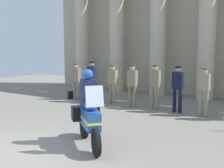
{
  "coord_description": "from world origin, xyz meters",
  "views": [
    {
      "loc": [
        5.22,
        -4.14,
        2.47
      ],
      "look_at": [
        0.11,
        3.83,
        1.23
      ],
      "focal_mm": 47.23,
      "sensor_mm": 36.0,
      "label": 1
    }
  ],
  "objects_px": {
    "officer_in_row_3": "(132,82)",
    "briefcase_on_ground": "(71,95)",
    "officer_in_row_0": "(76,78)",
    "motorcycle_with_rider": "(89,114)",
    "officer_in_row_5": "(178,85)",
    "officer_in_row_4": "(155,83)",
    "officer_in_row_6": "(204,88)",
    "officer_in_row_1": "(92,78)",
    "officer_in_row_2": "(113,81)"
  },
  "relations": [
    {
      "from": "officer_in_row_3",
      "to": "briefcase_on_ground",
      "type": "distance_m",
      "value": 3.42
    },
    {
      "from": "officer_in_row_0",
      "to": "motorcycle_with_rider",
      "type": "bearing_deg",
      "value": 132.0
    },
    {
      "from": "officer_in_row_0",
      "to": "officer_in_row_5",
      "type": "height_order",
      "value": "officer_in_row_5"
    },
    {
      "from": "officer_in_row_3",
      "to": "officer_in_row_4",
      "type": "relative_size",
      "value": 0.98
    },
    {
      "from": "officer_in_row_6",
      "to": "officer_in_row_3",
      "type": "bearing_deg",
      "value": -0.9
    },
    {
      "from": "officer_in_row_1",
      "to": "officer_in_row_2",
      "type": "distance_m",
      "value": 0.97
    },
    {
      "from": "officer_in_row_2",
      "to": "officer_in_row_3",
      "type": "height_order",
      "value": "officer_in_row_3"
    },
    {
      "from": "officer_in_row_1",
      "to": "briefcase_on_ground",
      "type": "bearing_deg",
      "value": -6.45
    },
    {
      "from": "officer_in_row_2",
      "to": "officer_in_row_5",
      "type": "height_order",
      "value": "officer_in_row_5"
    },
    {
      "from": "officer_in_row_6",
      "to": "motorcycle_with_rider",
      "type": "bearing_deg",
      "value": 71.01
    },
    {
      "from": "officer_in_row_2",
      "to": "officer_in_row_0",
      "type": "bearing_deg",
      "value": 1.83
    },
    {
      "from": "officer_in_row_5",
      "to": "briefcase_on_ground",
      "type": "relative_size",
      "value": 4.78
    },
    {
      "from": "officer_in_row_3",
      "to": "briefcase_on_ground",
      "type": "xyz_separation_m",
      "value": [
        -3.31,
        0.07,
        -0.82
      ]
    },
    {
      "from": "officer_in_row_1",
      "to": "officer_in_row_5",
      "type": "relative_size",
      "value": 1.04
    },
    {
      "from": "officer_in_row_4",
      "to": "officer_in_row_5",
      "type": "xyz_separation_m",
      "value": [
        0.93,
        -0.07,
        -0.01
      ]
    },
    {
      "from": "officer_in_row_5",
      "to": "officer_in_row_6",
      "type": "bearing_deg",
      "value": 177.86
    },
    {
      "from": "officer_in_row_0",
      "to": "briefcase_on_ground",
      "type": "relative_size",
      "value": 4.63
    },
    {
      "from": "officer_in_row_3",
      "to": "officer_in_row_5",
      "type": "height_order",
      "value": "officer_in_row_5"
    },
    {
      "from": "officer_in_row_1",
      "to": "officer_in_row_4",
      "type": "height_order",
      "value": "officer_in_row_1"
    },
    {
      "from": "officer_in_row_6",
      "to": "motorcycle_with_rider",
      "type": "distance_m",
      "value": 4.84
    },
    {
      "from": "officer_in_row_6",
      "to": "briefcase_on_ground",
      "type": "bearing_deg",
      "value": -1.26
    },
    {
      "from": "officer_in_row_1",
      "to": "officer_in_row_2",
      "type": "bearing_deg",
      "value": -168.86
    },
    {
      "from": "officer_in_row_0",
      "to": "officer_in_row_2",
      "type": "xyz_separation_m",
      "value": [
        1.92,
        0.07,
        -0.0
      ]
    },
    {
      "from": "officer_in_row_1",
      "to": "motorcycle_with_rider",
      "type": "relative_size",
      "value": 0.94
    },
    {
      "from": "officer_in_row_6",
      "to": "officer_in_row_2",
      "type": "bearing_deg",
      "value": -2.51
    },
    {
      "from": "officer_in_row_1",
      "to": "officer_in_row_4",
      "type": "xyz_separation_m",
      "value": [
        2.92,
        0.15,
        -0.03
      ]
    },
    {
      "from": "officer_in_row_6",
      "to": "motorcycle_with_rider",
      "type": "xyz_separation_m",
      "value": [
        -1.55,
        -4.58,
        -0.22
      ]
    },
    {
      "from": "officer_in_row_0",
      "to": "officer_in_row_5",
      "type": "distance_m",
      "value": 4.83
    },
    {
      "from": "officer_in_row_1",
      "to": "officer_in_row_2",
      "type": "xyz_separation_m",
      "value": [
        0.95,
        0.19,
        -0.07
      ]
    },
    {
      "from": "officer_in_row_1",
      "to": "briefcase_on_ground",
      "type": "height_order",
      "value": "officer_in_row_1"
    },
    {
      "from": "briefcase_on_ground",
      "to": "officer_in_row_6",
      "type": "bearing_deg",
      "value": -0.95
    },
    {
      "from": "officer_in_row_2",
      "to": "briefcase_on_ground",
      "type": "distance_m",
      "value": 2.44
    },
    {
      "from": "officer_in_row_0",
      "to": "officer_in_row_5",
      "type": "relative_size",
      "value": 0.97
    },
    {
      "from": "officer_in_row_5",
      "to": "briefcase_on_ground",
      "type": "distance_m",
      "value": 5.27
    },
    {
      "from": "officer_in_row_6",
      "to": "briefcase_on_ground",
      "type": "height_order",
      "value": "officer_in_row_6"
    },
    {
      "from": "motorcycle_with_rider",
      "to": "officer_in_row_5",
      "type": "bearing_deg",
      "value": 124.0
    },
    {
      "from": "officer_in_row_2",
      "to": "officer_in_row_4",
      "type": "bearing_deg",
      "value": 178.38
    },
    {
      "from": "officer_in_row_1",
      "to": "briefcase_on_ground",
      "type": "xyz_separation_m",
      "value": [
        -1.36,
        0.15,
        -0.87
      ]
    },
    {
      "from": "motorcycle_with_rider",
      "to": "briefcase_on_ground",
      "type": "bearing_deg",
      "value": 175.86
    },
    {
      "from": "briefcase_on_ground",
      "to": "officer_in_row_3",
      "type": "bearing_deg",
      "value": -1.27
    },
    {
      "from": "officer_in_row_4",
      "to": "officer_in_row_5",
      "type": "bearing_deg",
      "value": 175.23
    },
    {
      "from": "officer_in_row_3",
      "to": "officer_in_row_5",
      "type": "xyz_separation_m",
      "value": [
        1.89,
        0.0,
        0.01
      ]
    },
    {
      "from": "officer_in_row_0",
      "to": "officer_in_row_1",
      "type": "xyz_separation_m",
      "value": [
        0.98,
        -0.12,
        0.07
      ]
    },
    {
      "from": "officer_in_row_6",
      "to": "motorcycle_with_rider",
      "type": "relative_size",
      "value": 0.9
    },
    {
      "from": "briefcase_on_ground",
      "to": "officer_in_row_5",
      "type": "bearing_deg",
      "value": -0.79
    },
    {
      "from": "officer_in_row_3",
      "to": "officer_in_row_1",
      "type": "bearing_deg",
      "value": 1.81
    },
    {
      "from": "officer_in_row_4",
      "to": "briefcase_on_ground",
      "type": "relative_size",
      "value": 4.83
    },
    {
      "from": "motorcycle_with_rider",
      "to": "officer_in_row_0",
      "type": "bearing_deg",
      "value": 173.56
    },
    {
      "from": "officer_in_row_5",
      "to": "motorcycle_with_rider",
      "type": "xyz_separation_m",
      "value": [
        -0.59,
        -4.61,
        -0.22
      ]
    },
    {
      "from": "officer_in_row_2",
      "to": "officer_in_row_4",
      "type": "distance_m",
      "value": 1.97
    }
  ]
}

